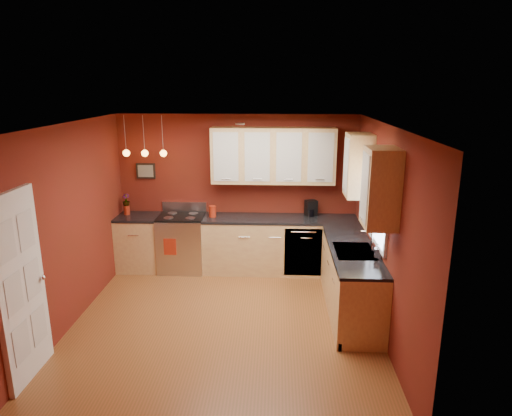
{
  "coord_description": "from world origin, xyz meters",
  "views": [
    {
      "loc": [
        0.67,
        -5.41,
        3.07
      ],
      "look_at": [
        0.37,
        1.0,
        1.32
      ],
      "focal_mm": 32.0,
      "sensor_mm": 36.0,
      "label": 1
    }
  ],
  "objects_px": {
    "gas_range": "(182,242)",
    "soap_pump": "(378,251)",
    "coffee_maker": "(311,209)",
    "red_canister": "(213,211)",
    "sink": "(354,253)"
  },
  "relations": [
    {
      "from": "red_canister",
      "to": "soap_pump",
      "type": "xyz_separation_m",
      "value": [
        2.34,
        -1.75,
        0.01
      ]
    },
    {
      "from": "red_canister",
      "to": "sink",
      "type": "bearing_deg",
      "value": -35.51
    },
    {
      "from": "red_canister",
      "to": "soap_pump",
      "type": "height_order",
      "value": "soap_pump"
    },
    {
      "from": "coffee_maker",
      "to": "soap_pump",
      "type": "relative_size",
      "value": 1.3
    },
    {
      "from": "gas_range",
      "to": "coffee_maker",
      "type": "bearing_deg",
      "value": 3.98
    },
    {
      "from": "gas_range",
      "to": "soap_pump",
      "type": "distance_m",
      "value": 3.41
    },
    {
      "from": "sink",
      "to": "soap_pump",
      "type": "relative_size",
      "value": 3.48
    },
    {
      "from": "gas_range",
      "to": "coffee_maker",
      "type": "height_order",
      "value": "coffee_maker"
    },
    {
      "from": "coffee_maker",
      "to": "soap_pump",
      "type": "xyz_separation_m",
      "value": [
        0.71,
        -1.91,
        -0.02
      ]
    },
    {
      "from": "gas_range",
      "to": "soap_pump",
      "type": "relative_size",
      "value": 5.52
    },
    {
      "from": "coffee_maker",
      "to": "soap_pump",
      "type": "height_order",
      "value": "coffee_maker"
    },
    {
      "from": "coffee_maker",
      "to": "gas_range",
      "type": "bearing_deg",
      "value": 162.36
    },
    {
      "from": "coffee_maker",
      "to": "soap_pump",
      "type": "distance_m",
      "value": 2.03
    },
    {
      "from": "gas_range",
      "to": "soap_pump",
      "type": "bearing_deg",
      "value": -31.45
    },
    {
      "from": "sink",
      "to": "coffee_maker",
      "type": "distance_m",
      "value": 1.72
    }
  ]
}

